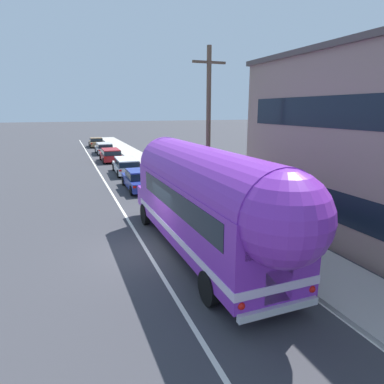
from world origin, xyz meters
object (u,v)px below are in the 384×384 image
at_px(car_second, 126,165).
at_px(car_fourth, 104,148).
at_px(car_lead, 140,179).
at_px(utility_pole, 208,128).
at_px(car_third, 111,154).
at_px(car_fifth, 96,142).
at_px(painted_bus, 208,199).

relative_size(car_second, car_fourth, 1.08).
bearing_deg(car_lead, utility_pole, -67.35).
bearing_deg(car_third, utility_pole, -82.19).
relative_size(utility_pole, car_fifth, 1.93).
distance_m(car_lead, car_fifth, 29.00).
relative_size(car_fourth, car_fifth, 1.01).
height_order(car_second, car_fifth, same).
xyz_separation_m(utility_pole, car_fifth, (-2.73, 35.01, -3.69)).
distance_m(car_lead, car_second, 6.02).
bearing_deg(car_second, car_fourth, 90.84).
bearing_deg(car_fifth, painted_bus, -89.79).
height_order(painted_bus, car_lead, painted_bus).
distance_m(car_fourth, car_fifth, 8.60).
relative_size(utility_pole, car_second, 1.77).
distance_m(car_third, car_fifth, 15.45).
relative_size(utility_pole, car_third, 1.95).
height_order(utility_pole, car_lead, utility_pole).
bearing_deg(car_fifth, car_third, -89.83).
distance_m(painted_bus, car_fourth, 32.35).
xyz_separation_m(utility_pole, car_lead, (-2.51, 6.01, -3.69)).
height_order(utility_pole, car_fourth, utility_pole).
bearing_deg(car_third, car_fourth, 89.07).
distance_m(car_second, car_fifth, 22.99).
xyz_separation_m(painted_bus, car_fifth, (-0.15, 40.91, -1.57)).
xyz_separation_m(painted_bus, car_lead, (0.07, 11.91, -1.56)).
bearing_deg(car_second, car_third, 92.44).
height_order(painted_bus, car_third, painted_bus).
xyz_separation_m(painted_bus, car_fourth, (0.01, 32.31, -1.52)).
xyz_separation_m(utility_pole, painted_bus, (-2.58, -5.90, -2.12)).
xyz_separation_m(painted_bus, car_second, (0.22, 17.93, -1.50)).
bearing_deg(car_third, car_fifth, 90.17).
bearing_deg(painted_bus, car_fifth, 90.21).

